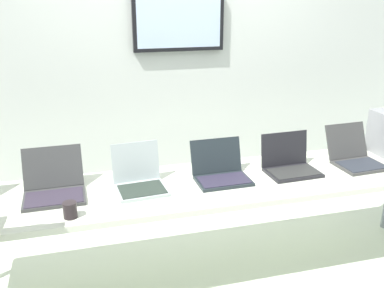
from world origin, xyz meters
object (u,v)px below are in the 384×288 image
object	(u,v)px
laptop_station_3	(220,171)
laptop_station_1	(54,186)
coffee_mug	(70,210)
laptop_station_5	(355,156)
laptop_station_4	(290,163)
laptop_station_2	(139,179)
workbench	(211,188)

from	to	relation	value
laptop_station_3	laptop_station_1	bearing A→B (deg)	177.93
coffee_mug	laptop_station_1	bearing A→B (deg)	106.32
laptop_station_5	coffee_mug	size ratio (longest dim) A/B	4.22
laptop_station_4	laptop_station_2	bearing A→B (deg)	-179.99
laptop_station_5	coffee_mug	xyz separation A→B (m)	(-1.97, -0.28, -0.01)
laptop_station_1	laptop_station_5	bearing A→B (deg)	-0.94
laptop_station_2	laptop_station_4	bearing A→B (deg)	0.01
laptop_station_4	laptop_station_5	world-z (taller)	laptop_station_5
coffee_mug	laptop_station_5	bearing A→B (deg)	8.15
workbench	coffee_mug	size ratio (longest dim) A/B	38.29
workbench	laptop_station_4	bearing A→B (deg)	2.64
laptop_station_1	laptop_station_5	xyz separation A→B (m)	(2.07, -0.03, 0.00)
laptop_station_1	workbench	bearing A→B (deg)	-3.91
laptop_station_5	laptop_station_2	bearing A→B (deg)	-179.76
workbench	laptop_station_1	distance (m)	0.98
workbench	laptop_station_5	size ratio (longest dim) A/B	9.07
workbench	laptop_station_3	xyz separation A→B (m)	(0.08, 0.03, 0.10)
laptop_station_1	coffee_mug	distance (m)	0.33
laptop_station_1	laptop_station_3	world-z (taller)	laptop_station_1
laptop_station_1	laptop_station_4	world-z (taller)	laptop_station_1
laptop_station_1	laptop_station_2	size ratio (longest dim) A/B	1.18
workbench	laptop_station_1	world-z (taller)	laptop_station_1
laptop_station_3	coffee_mug	bearing A→B (deg)	-163.78
workbench	laptop_station_1	bearing A→B (deg)	176.09
coffee_mug	laptop_station_2	bearing A→B (deg)	33.23
laptop_station_1	laptop_station_2	xyz separation A→B (m)	(0.51, -0.04, 0.00)
laptop_station_4	laptop_station_5	bearing A→B (deg)	0.71
laptop_station_3	laptop_station_5	world-z (taller)	laptop_station_5
laptop_station_1	laptop_station_3	xyz separation A→B (m)	(1.05, -0.04, -0.00)
workbench	laptop_station_1	size ratio (longest dim) A/B	9.03
laptop_station_2	laptop_station_4	xyz separation A→B (m)	(1.03, 0.00, -0.00)
laptop_station_3	laptop_station_2	bearing A→B (deg)	-179.74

